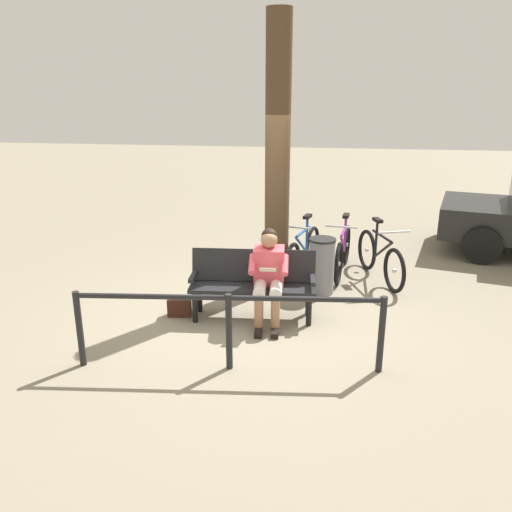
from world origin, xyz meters
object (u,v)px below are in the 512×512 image
handbag (179,307)px  bicycle_blue (380,258)px  bicycle_silver (303,253)px  person_reading (269,272)px  tree_trunk (278,157)px  bench (253,279)px  bicycle_green (343,252)px  litter_bin (322,266)px

handbag → bicycle_blue: bicycle_blue is taller
bicycle_silver → person_reading: bearing=4.7°
person_reading → handbag: bearing=-4.1°
tree_trunk → bicycle_blue: (-1.56, -0.43, -1.56)m
bench → bicycle_green: bicycle_green is taller
handbag → tree_trunk: (-1.12, -1.32, 1.80)m
tree_trunk → litter_bin: bearing=161.1°
handbag → bicycle_green: 2.90m
bicycle_silver → handbag: bearing=-24.6°
handbag → litter_bin: size_ratio=0.37×
bicycle_silver → bench: bearing=-3.3°
bicycle_silver → tree_trunk: bearing=-21.3°
person_reading → bicycle_green: person_reading is taller
tree_trunk → litter_bin: 1.67m
bench → handbag: 1.04m
bench → person_reading: 0.31m
handbag → litter_bin: 2.12m
person_reading → bicycle_silver: (-0.32, -1.81, -0.31)m
handbag → tree_trunk: size_ratio=0.08×
bicycle_silver → bicycle_green: bearing=117.1°
bench → bicycle_blue: bicycle_blue is taller
handbag → person_reading: bearing=-179.6°
tree_trunk → bicycle_blue: bearing=-164.4°
person_reading → handbag: 1.29m
bench → bicycle_green: bearing=-127.4°
person_reading → bicycle_blue: 2.32m
bicycle_blue → bicycle_green: 0.60m
bicycle_green → bicycle_blue: bearing=76.9°
bench → litter_bin: 1.26m
bench → bicycle_blue: 2.36m
tree_trunk → bicycle_silver: bearing=-126.0°
tree_trunk → bicycle_silver: size_ratio=2.34×
litter_bin → bicycle_silver: bearing=-67.0°
bench → litter_bin: (-0.85, -0.93, -0.10)m
litter_bin → bicycle_blue: bearing=-142.7°
handbag → tree_trunk: 2.50m
bench → bicycle_green: size_ratio=0.98×
litter_bin → bicycle_blue: (-0.87, -0.67, -0.05)m
person_reading → bicycle_silver: 1.87m
bicycle_blue → bicycle_silver: size_ratio=0.98×
handbag → tree_trunk: bearing=-130.4°
person_reading → tree_trunk: bearing=-92.5°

